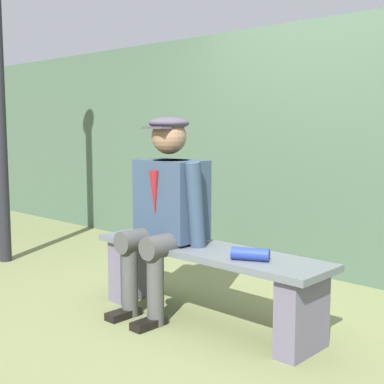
% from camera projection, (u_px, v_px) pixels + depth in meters
% --- Properties ---
extents(ground_plane, '(30.00, 30.00, 0.00)m').
position_uv_depth(ground_plane, '(206.00, 321.00, 3.50)').
color(ground_plane, olive).
extents(bench, '(1.70, 0.43, 0.49)m').
position_uv_depth(bench, '(206.00, 273.00, 3.47)').
color(bench, '#575D62').
rests_on(bench, ground).
extents(seated_man, '(0.62, 0.60, 1.32)m').
position_uv_depth(seated_man, '(166.00, 204.00, 3.59)').
color(seated_man, '#2E4056').
rests_on(seated_man, ground).
extents(rolled_magazine, '(0.23, 0.17, 0.08)m').
position_uv_depth(rolled_magazine, '(250.00, 254.00, 3.11)').
color(rolled_magazine, navy).
rests_on(rolled_magazine, bench).
extents(stadium_wall, '(12.00, 0.24, 2.13)m').
position_uv_depth(stadium_wall, '(330.00, 150.00, 4.50)').
color(stadium_wall, '#425944').
rests_on(stadium_wall, ground).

